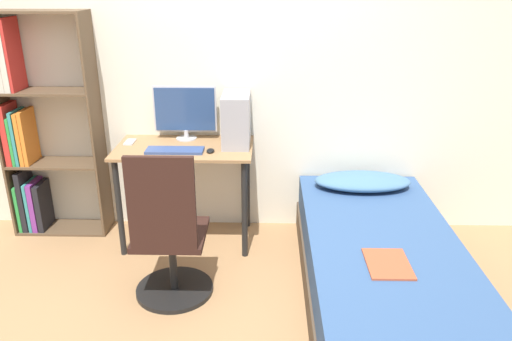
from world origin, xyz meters
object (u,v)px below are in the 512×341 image
bookshelf (32,134)px  monitor (185,111)px  pc_tower (236,119)px  keyboard (175,150)px  office_chair (169,245)px  bed (380,266)px

bookshelf → monitor: bookshelf is taller
monitor → pc_tower: size_ratio=1.25×
keyboard → office_chair: bearing=-84.9°
office_chair → monitor: 1.14m
bookshelf → pc_tower: size_ratio=4.52×
bed → pc_tower: (-0.96, 0.80, 0.75)m
keyboard → pc_tower: (0.43, 0.19, 0.18)m
office_chair → keyboard: bearing=95.1°
monitor → pc_tower: 0.41m
bed → monitor: 1.80m
office_chair → bed: (1.33, 0.05, -0.17)m
monitor → bed: bearing=-34.0°
keyboard → pc_tower: 0.51m
monitor → keyboard: size_ratio=1.16×
bed → bookshelf: bearing=161.0°
office_chair → pc_tower: bearing=66.2°
keyboard → pc_tower: bearing=24.0°
monitor → keyboard: (-0.04, -0.31, -0.21)m
bookshelf → monitor: 1.20m
bed → pc_tower: size_ratio=5.28×
pc_tower → office_chair: bearing=-113.8°
monitor → pc_tower: bearing=-15.8°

